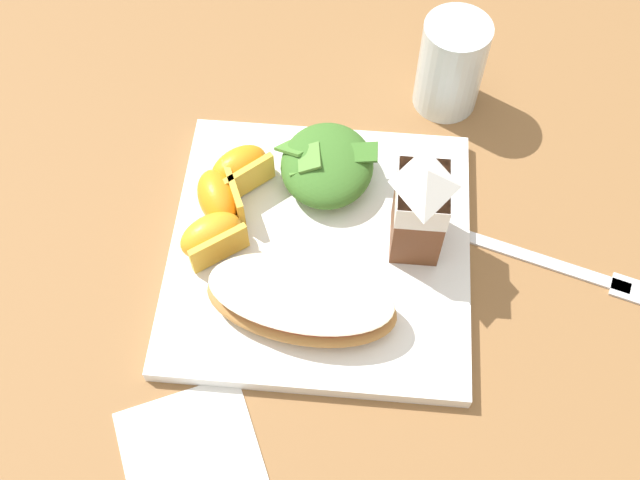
{
  "coord_description": "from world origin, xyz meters",
  "views": [
    {
      "loc": [
        0.35,
        0.03,
        0.63
      ],
      "look_at": [
        0.0,
        0.0,
        0.03
      ],
      "focal_mm": 42.49,
      "sensor_mm": 36.0,
      "label": 1
    }
  ],
  "objects_px": {
    "cheesy_pizza_bread": "(301,300)",
    "paper_napkin": "(191,454)",
    "white_plate": "(320,250)",
    "orange_wedge_middle": "(219,197)",
    "drinking_clear_cup": "(451,65)",
    "milk_carton": "(420,204)",
    "green_salad_pile": "(326,165)",
    "metal_fork": "(567,268)",
    "orange_wedge_rear": "(212,237)",
    "orange_wedge_front": "(240,169)"
  },
  "relations": [
    {
      "from": "cheesy_pizza_bread",
      "to": "paper_napkin",
      "type": "relative_size",
      "value": 1.62
    },
    {
      "from": "white_plate",
      "to": "drinking_clear_cup",
      "type": "relative_size",
      "value": 2.65
    },
    {
      "from": "drinking_clear_cup",
      "to": "metal_fork",
      "type": "bearing_deg",
      "value": 30.22
    },
    {
      "from": "cheesy_pizza_bread",
      "to": "orange_wedge_rear",
      "type": "xyz_separation_m",
      "value": [
        -0.06,
        -0.09,
        0.0
      ]
    },
    {
      "from": "drinking_clear_cup",
      "to": "white_plate",
      "type": "bearing_deg",
      "value": -30.02
    },
    {
      "from": "cheesy_pizza_bread",
      "to": "paper_napkin",
      "type": "height_order",
      "value": "cheesy_pizza_bread"
    },
    {
      "from": "white_plate",
      "to": "cheesy_pizza_bread",
      "type": "distance_m",
      "value": 0.07
    },
    {
      "from": "drinking_clear_cup",
      "to": "cheesy_pizza_bread",
      "type": "bearing_deg",
      "value": -25.38
    },
    {
      "from": "milk_carton",
      "to": "orange_wedge_middle",
      "type": "distance_m",
      "value": 0.19
    },
    {
      "from": "cheesy_pizza_bread",
      "to": "milk_carton",
      "type": "relative_size",
      "value": 1.62
    },
    {
      "from": "orange_wedge_middle",
      "to": "paper_napkin",
      "type": "relative_size",
      "value": 0.63
    },
    {
      "from": "milk_carton",
      "to": "orange_wedge_front",
      "type": "distance_m",
      "value": 0.18
    },
    {
      "from": "white_plate",
      "to": "cheesy_pizza_bread",
      "type": "relative_size",
      "value": 1.57
    },
    {
      "from": "cheesy_pizza_bread",
      "to": "paper_napkin",
      "type": "distance_m",
      "value": 0.16
    },
    {
      "from": "milk_carton",
      "to": "metal_fork",
      "type": "height_order",
      "value": "milk_carton"
    },
    {
      "from": "cheesy_pizza_bread",
      "to": "metal_fork",
      "type": "bearing_deg",
      "value": 105.99
    },
    {
      "from": "orange_wedge_front",
      "to": "orange_wedge_middle",
      "type": "distance_m",
      "value": 0.04
    },
    {
      "from": "cheesy_pizza_bread",
      "to": "orange_wedge_middle",
      "type": "relative_size",
      "value": 2.57
    },
    {
      "from": "metal_fork",
      "to": "green_salad_pile",
      "type": "bearing_deg",
      "value": -107.84
    },
    {
      "from": "metal_fork",
      "to": "white_plate",
      "type": "bearing_deg",
      "value": -89.25
    },
    {
      "from": "white_plate",
      "to": "orange_wedge_middle",
      "type": "distance_m",
      "value": 0.11
    },
    {
      "from": "cheesy_pizza_bread",
      "to": "green_salad_pile",
      "type": "height_order",
      "value": "green_salad_pile"
    },
    {
      "from": "green_salad_pile",
      "to": "orange_wedge_middle",
      "type": "height_order",
      "value": "green_salad_pile"
    },
    {
      "from": "white_plate",
      "to": "orange_wedge_middle",
      "type": "bearing_deg",
      "value": -108.55
    },
    {
      "from": "white_plate",
      "to": "metal_fork",
      "type": "height_order",
      "value": "white_plate"
    },
    {
      "from": "white_plate",
      "to": "paper_napkin",
      "type": "xyz_separation_m",
      "value": [
        0.2,
        -0.09,
        -0.01
      ]
    },
    {
      "from": "metal_fork",
      "to": "drinking_clear_cup",
      "type": "height_order",
      "value": "drinking_clear_cup"
    },
    {
      "from": "green_salad_pile",
      "to": "paper_napkin",
      "type": "height_order",
      "value": "green_salad_pile"
    },
    {
      "from": "paper_napkin",
      "to": "drinking_clear_cup",
      "type": "relative_size",
      "value": 1.04
    },
    {
      "from": "cheesy_pizza_bread",
      "to": "orange_wedge_rear",
      "type": "relative_size",
      "value": 2.56
    },
    {
      "from": "cheesy_pizza_bread",
      "to": "metal_fork",
      "type": "height_order",
      "value": "cheesy_pizza_bread"
    },
    {
      "from": "orange_wedge_front",
      "to": "orange_wedge_middle",
      "type": "height_order",
      "value": "same"
    },
    {
      "from": "orange_wedge_middle",
      "to": "orange_wedge_rear",
      "type": "bearing_deg",
      "value": 0.14
    },
    {
      "from": "orange_wedge_middle",
      "to": "orange_wedge_rear",
      "type": "xyz_separation_m",
      "value": [
        0.04,
        0.0,
        0.0
      ]
    },
    {
      "from": "orange_wedge_rear",
      "to": "drinking_clear_cup",
      "type": "bearing_deg",
      "value": 134.77
    },
    {
      "from": "paper_napkin",
      "to": "metal_fork",
      "type": "distance_m",
      "value": 0.38
    },
    {
      "from": "orange_wedge_rear",
      "to": "orange_wedge_middle",
      "type": "bearing_deg",
      "value": -179.86
    },
    {
      "from": "cheesy_pizza_bread",
      "to": "orange_wedge_middle",
      "type": "bearing_deg",
      "value": -138.79
    },
    {
      "from": "milk_carton",
      "to": "orange_wedge_middle",
      "type": "height_order",
      "value": "milk_carton"
    },
    {
      "from": "orange_wedge_rear",
      "to": "milk_carton",
      "type": "bearing_deg",
      "value": 97.96
    },
    {
      "from": "orange_wedge_front",
      "to": "paper_napkin",
      "type": "height_order",
      "value": "orange_wedge_front"
    },
    {
      "from": "milk_carton",
      "to": "drinking_clear_cup",
      "type": "height_order",
      "value": "milk_carton"
    },
    {
      "from": "green_salad_pile",
      "to": "metal_fork",
      "type": "bearing_deg",
      "value": 72.16
    },
    {
      "from": "white_plate",
      "to": "milk_carton",
      "type": "xyz_separation_m",
      "value": [
        -0.01,
        0.09,
        0.07
      ]
    },
    {
      "from": "paper_napkin",
      "to": "white_plate",
      "type": "bearing_deg",
      "value": 155.74
    },
    {
      "from": "white_plate",
      "to": "milk_carton",
      "type": "height_order",
      "value": "milk_carton"
    },
    {
      "from": "green_salad_pile",
      "to": "orange_wedge_middle",
      "type": "distance_m",
      "value": 0.11
    },
    {
      "from": "drinking_clear_cup",
      "to": "paper_napkin",
      "type": "bearing_deg",
      "value": -27.24
    },
    {
      "from": "milk_carton",
      "to": "drinking_clear_cup",
      "type": "distance_m",
      "value": 0.19
    },
    {
      "from": "orange_wedge_front",
      "to": "orange_wedge_middle",
      "type": "relative_size",
      "value": 0.99
    }
  ]
}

